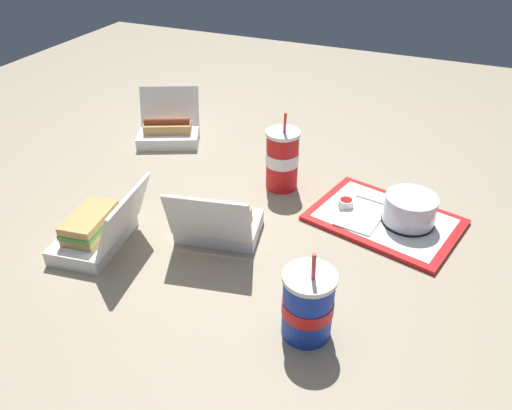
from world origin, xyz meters
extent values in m
plane|color=gray|center=(0.00, 0.00, 0.00)|extent=(3.20, 3.20, 0.00)
cube|color=red|center=(0.33, 0.11, 0.01)|extent=(0.42, 0.34, 0.01)
cube|color=white|center=(0.33, 0.11, 0.01)|extent=(0.37, 0.29, 0.00)
cylinder|color=black|center=(0.39, 0.12, 0.02)|extent=(0.14, 0.14, 0.01)
cylinder|color=beige|center=(0.39, 0.12, 0.05)|extent=(0.10, 0.10, 0.05)
cylinder|color=silver|center=(0.39, 0.12, 0.06)|extent=(0.13, 0.13, 0.07)
cylinder|color=white|center=(0.22, 0.12, 0.03)|extent=(0.04, 0.04, 0.02)
cylinder|color=#9E140F|center=(0.22, 0.12, 0.04)|extent=(0.03, 0.03, 0.01)
cube|color=white|center=(0.27, 0.07, 0.02)|extent=(0.11, 0.11, 0.00)
cube|color=white|center=(0.29, 0.18, 0.02)|extent=(0.11, 0.03, 0.00)
cube|color=white|center=(-0.05, -0.10, 0.02)|extent=(0.23, 0.18, 0.04)
cube|color=white|center=(-0.03, -0.19, 0.11)|extent=(0.21, 0.09, 0.13)
cube|color=tan|center=(-0.05, -0.10, 0.06)|extent=(0.17, 0.09, 0.03)
cylinder|color=brown|center=(-0.05, -0.10, 0.08)|extent=(0.15, 0.06, 0.03)
cylinder|color=yellow|center=(-0.05, -0.10, 0.09)|extent=(0.13, 0.03, 0.01)
cube|color=white|center=(-0.31, -0.27, 0.02)|extent=(0.17, 0.23, 0.04)
cube|color=white|center=(-0.22, -0.25, 0.10)|extent=(0.09, 0.22, 0.13)
cube|color=tan|center=(-0.31, -0.27, 0.05)|extent=(0.10, 0.16, 0.02)
cube|color=#4C933D|center=(-0.31, -0.27, 0.07)|extent=(0.11, 0.16, 0.01)
cube|color=tan|center=(-0.31, -0.27, 0.08)|extent=(0.10, 0.16, 0.02)
cube|color=white|center=(-0.44, 0.29, 0.02)|extent=(0.24, 0.20, 0.04)
cube|color=white|center=(-0.48, 0.37, 0.10)|extent=(0.21, 0.14, 0.12)
cube|color=tan|center=(-0.44, 0.29, 0.06)|extent=(0.17, 0.12, 0.03)
cylinder|color=brown|center=(-0.44, 0.29, 0.08)|extent=(0.15, 0.09, 0.03)
cylinder|color=yellow|center=(-0.44, 0.29, 0.09)|extent=(0.12, 0.06, 0.01)
cylinder|color=red|center=(0.02, 0.17, 0.08)|extent=(0.09, 0.09, 0.17)
cylinder|color=white|center=(0.02, 0.17, 0.09)|extent=(0.09, 0.09, 0.04)
cylinder|color=white|center=(0.02, 0.17, 0.17)|extent=(0.10, 0.10, 0.01)
cylinder|color=red|center=(0.02, 0.17, 0.21)|extent=(0.01, 0.01, 0.06)
cylinder|color=#1938B7|center=(0.26, -0.33, 0.07)|extent=(0.10, 0.10, 0.14)
cylinder|color=red|center=(0.26, -0.33, 0.07)|extent=(0.10, 0.10, 0.03)
cylinder|color=white|center=(0.26, -0.33, 0.15)|extent=(0.11, 0.11, 0.01)
cylinder|color=red|center=(0.27, -0.34, 0.18)|extent=(0.01, 0.01, 0.06)
camera|label=1|loc=(0.44, -1.01, 0.77)|focal=35.00mm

